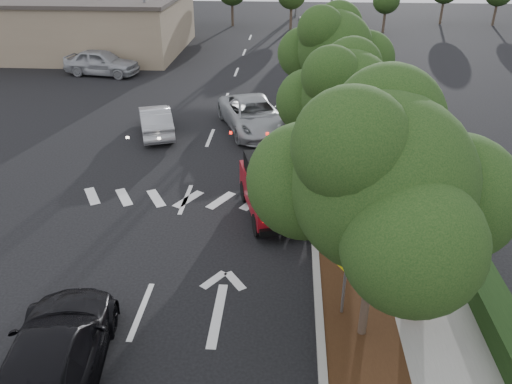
# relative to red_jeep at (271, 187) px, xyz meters

# --- Properties ---
(ground) EXTENTS (120.00, 120.00, 0.00)m
(ground) POSITION_rel_red_jeep_xyz_m (-3.15, -5.31, -0.99)
(ground) COLOR black
(ground) RESTS_ON ground
(curb) EXTENTS (0.20, 70.00, 0.15)m
(curb) POSITION_rel_red_jeep_xyz_m (1.45, 6.69, -0.92)
(curb) COLOR #9E9B93
(curb) RESTS_ON ground
(planting_strip) EXTENTS (1.80, 70.00, 0.12)m
(planting_strip) POSITION_rel_red_jeep_xyz_m (2.45, 6.69, -0.93)
(planting_strip) COLOR black
(planting_strip) RESTS_ON ground
(sidewalk) EXTENTS (2.00, 70.00, 0.12)m
(sidewalk) POSITION_rel_red_jeep_xyz_m (4.35, 6.69, -0.93)
(sidewalk) COLOR gray
(sidewalk) RESTS_ON ground
(hedge) EXTENTS (0.80, 70.00, 0.80)m
(hedge) POSITION_rel_red_jeep_xyz_m (5.75, 6.69, -0.59)
(hedge) COLOR black
(hedge) RESTS_ON ground
(commercial_building) EXTENTS (22.00, 12.00, 4.00)m
(commercial_building) POSITION_rel_red_jeep_xyz_m (-19.15, 24.69, 1.01)
(commercial_building) COLOR gray
(commercial_building) RESTS_ON ground
(transmission_tower) EXTENTS (7.00, 4.00, 28.00)m
(transmission_tower) POSITION_rel_red_jeep_xyz_m (2.85, 42.69, -0.99)
(transmission_tower) COLOR slate
(transmission_tower) RESTS_ON ground
(street_tree_near) EXTENTS (3.80, 3.80, 5.92)m
(street_tree_near) POSITION_rel_red_jeep_xyz_m (2.45, -5.81, -0.99)
(street_tree_near) COLOR black
(street_tree_near) RESTS_ON ground
(street_tree_mid) EXTENTS (3.20, 3.20, 5.32)m
(street_tree_mid) POSITION_rel_red_jeep_xyz_m (2.45, 1.19, -0.99)
(street_tree_mid) COLOR black
(street_tree_mid) RESTS_ON ground
(street_tree_far) EXTENTS (3.40, 3.40, 5.62)m
(street_tree_far) POSITION_rel_red_jeep_xyz_m (2.45, 7.69, -0.99)
(street_tree_far) COLOR black
(street_tree_far) RESTS_ON ground
(light_pole_a) EXTENTS (2.00, 0.22, 9.00)m
(light_pole_a) POSITION_rel_red_jeep_xyz_m (-9.65, 20.69, -0.99)
(light_pole_a) COLOR slate
(light_pole_a) RESTS_ON ground
(light_pole_b) EXTENTS (2.00, 0.22, 9.00)m
(light_pole_b) POSITION_rel_red_jeep_xyz_m (-10.65, 32.69, -0.99)
(light_pole_b) COLOR slate
(light_pole_b) RESTS_ON ground
(red_jeep) EXTENTS (2.51, 3.99, 1.95)m
(red_jeep) POSITION_rel_red_jeep_xyz_m (0.00, 0.00, 0.00)
(red_jeep) COLOR black
(red_jeep) RESTS_ON ground
(silver_suv_ahead) EXTENTS (4.25, 6.01, 1.52)m
(silver_suv_ahead) POSITION_rel_red_jeep_xyz_m (-1.19, 7.84, -0.23)
(silver_suv_ahead) COLOR #9DA0A4
(silver_suv_ahead) RESTS_ON ground
(black_suv_oncoming) EXTENTS (2.77, 5.33, 1.48)m
(black_suv_oncoming) POSITION_rel_red_jeep_xyz_m (-4.31, -7.72, -0.25)
(black_suv_oncoming) COLOR black
(black_suv_oncoming) RESTS_ON ground
(silver_sedan_oncoming) EXTENTS (2.63, 4.28, 1.33)m
(silver_sedan_oncoming) POSITION_rel_red_jeep_xyz_m (-5.80, 7.08, -0.33)
(silver_sedan_oncoming) COLOR #A3A4AB
(silver_sedan_oncoming) RESTS_ON ground
(parked_suv) EXTENTS (5.20, 2.79, 1.68)m
(parked_suv) POSITION_rel_red_jeep_xyz_m (-11.98, 17.34, -0.15)
(parked_suv) COLOR #A3A5AA
(parked_suv) RESTS_ON ground
(speed_hump_sign) EXTENTS (1.11, 0.14, 2.37)m
(speed_hump_sign) POSITION_rel_red_jeep_xyz_m (2.02, -5.15, 0.65)
(speed_hump_sign) COLOR slate
(speed_hump_sign) RESTS_ON ground
(terracotta_planter) EXTENTS (0.70, 0.70, 1.22)m
(terracotta_planter) POSITION_rel_red_jeep_xyz_m (3.82, -5.01, -0.17)
(terracotta_planter) COLOR brown
(terracotta_planter) RESTS_ON ground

